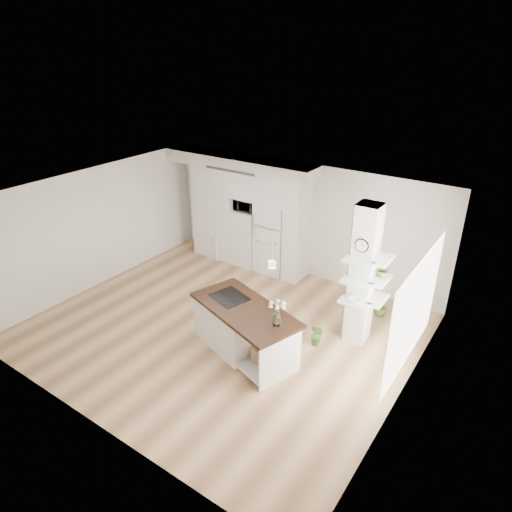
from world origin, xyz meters
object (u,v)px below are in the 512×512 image
Objects in this scene: kitchen_island at (237,324)px; refrigerator at (273,238)px; bookshelf at (214,246)px; floor_plant_a at (317,335)px.

refrigerator is at bearing 128.45° from kitchen_island.
kitchen_island is 3.94m from bookshelf.
refrigerator is at bearing 16.76° from bookshelf.
kitchen_island is (1.10, -2.95, -0.39)m from refrigerator.
bookshelf reaches higher than floor_plant_a.
refrigerator is 0.76× the size of kitchen_island.
refrigerator reaches higher than floor_plant_a.
floor_plant_a is at bearing -15.33° from bookshelf.
refrigerator is at bearing 137.51° from floor_plant_a.
bookshelf is (-1.69, -0.19, -0.59)m from refrigerator.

